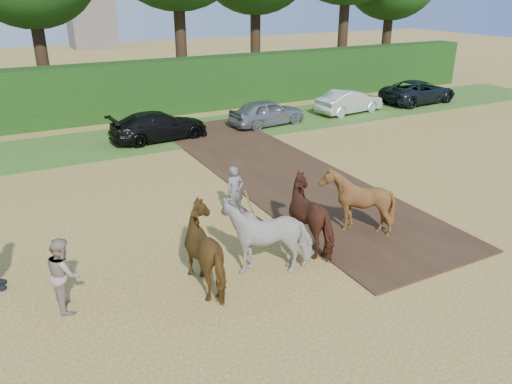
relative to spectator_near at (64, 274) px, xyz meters
name	(u,v)px	position (x,y,z in m)	size (l,w,h in m)	color
ground	(360,260)	(7.17, -1.47, -0.87)	(120.00, 120.00, 0.00)	gold
earth_strip	(277,171)	(8.67, 5.53, -0.84)	(4.50, 17.00, 0.05)	#472D1C
grass_verge	(180,134)	(7.17, 12.53, -0.85)	(50.00, 5.00, 0.03)	#38601E
hedgerow	(151,88)	(7.17, 17.03, 0.63)	(46.00, 1.60, 3.00)	#14380F
spectator_near	(64,274)	(0.00, 0.00, 0.00)	(0.84, 0.66, 1.73)	beige
plough_team	(290,222)	(5.70, -0.27, 0.08)	(6.28, 4.77, 1.92)	brown
parked_cars	(233,116)	(9.95, 12.19, -0.19)	(36.39, 2.76, 1.41)	silver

